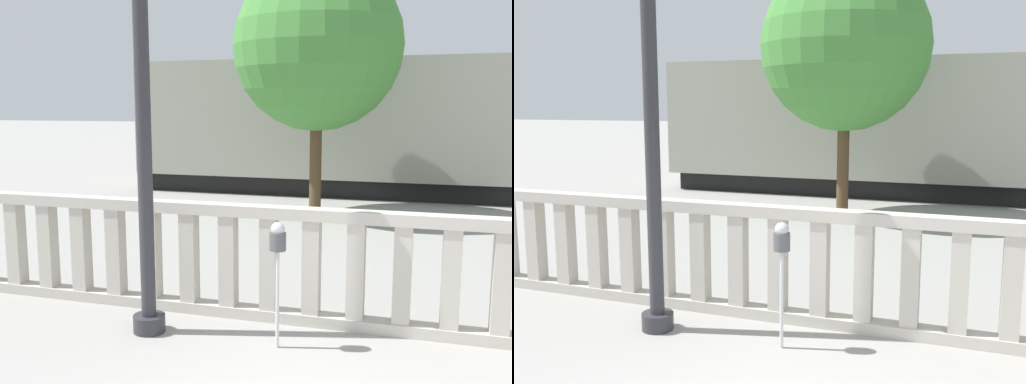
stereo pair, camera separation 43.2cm
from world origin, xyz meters
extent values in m
cube|color=#BCB5A8|center=(0.00, 2.71, 0.07)|extent=(17.48, 0.24, 0.14)
cube|color=#BCB5A8|center=(0.00, 2.71, 1.35)|extent=(17.48, 0.24, 0.14)
cube|color=#BCB5A8|center=(-4.73, 2.71, 0.71)|extent=(0.20, 0.20, 1.14)
cube|color=#BCB5A8|center=(-4.20, 2.71, 0.71)|extent=(0.20, 0.20, 1.14)
cube|color=#BCB5A8|center=(-3.68, 2.71, 0.71)|extent=(0.20, 0.20, 1.14)
cube|color=#BCB5A8|center=(-3.15, 2.71, 0.71)|extent=(0.20, 0.20, 1.14)
cube|color=#BCB5A8|center=(-2.63, 2.71, 0.71)|extent=(0.20, 0.20, 1.14)
cube|color=#BCB5A8|center=(-2.10, 2.71, 0.71)|extent=(0.20, 0.20, 1.14)
cube|color=#BCB5A8|center=(-1.58, 2.71, 0.71)|extent=(0.20, 0.20, 1.14)
cube|color=#BCB5A8|center=(-1.05, 2.71, 0.71)|extent=(0.20, 0.20, 1.14)
cube|color=#BCB5A8|center=(-0.53, 2.71, 0.71)|extent=(0.20, 0.20, 1.14)
cube|color=#BCB5A8|center=(0.00, 2.71, 0.71)|extent=(0.20, 0.20, 1.14)
cube|color=#BCB5A8|center=(0.53, 2.71, 0.71)|extent=(0.20, 0.20, 1.14)
cube|color=#BCB5A8|center=(1.05, 2.71, 0.71)|extent=(0.20, 0.20, 1.14)
cube|color=#BCB5A8|center=(1.58, 2.71, 0.71)|extent=(0.20, 0.20, 1.14)
cylinder|color=#2D2D33|center=(-2.29, 1.94, 0.10)|extent=(0.37, 0.37, 0.20)
cylinder|color=#2D2D33|center=(-2.29, 1.94, 2.49)|extent=(0.17, 0.17, 4.59)
cylinder|color=silver|center=(-0.75, 1.95, 0.54)|extent=(0.04, 0.04, 1.09)
cylinder|color=#4C4C51|center=(-0.75, 1.95, 1.19)|extent=(0.18, 0.18, 0.19)
sphere|color=#B2B7BC|center=(-0.75, 1.95, 1.32)|extent=(0.15, 0.15, 0.15)
cylinder|color=#4C3823|center=(-1.78, 9.46, 1.25)|extent=(0.28, 0.28, 2.50)
sphere|color=#428438|center=(-1.78, 9.46, 3.96)|extent=(3.90, 3.90, 3.90)
camera|label=1|loc=(0.73, -3.77, 2.62)|focal=40.00mm
camera|label=2|loc=(1.14, -3.64, 2.62)|focal=40.00mm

